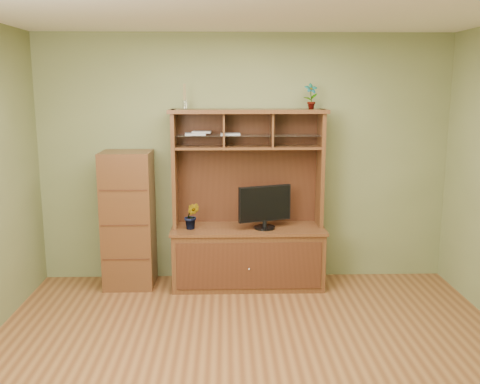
{
  "coord_description": "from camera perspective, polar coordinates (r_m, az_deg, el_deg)",
  "views": [
    {
      "loc": [
        -0.21,
        -3.84,
        2.12
      ],
      "look_at": [
        -0.07,
        1.2,
        1.14
      ],
      "focal_mm": 40.0,
      "sensor_mm": 36.0,
      "label": 1
    }
  ],
  "objects": [
    {
      "name": "top_plant",
      "position": [
        5.72,
        7.58,
        10.1
      ],
      "size": [
        0.16,
        0.12,
        0.27
      ],
      "primitive_type": "imported",
      "rotation": [
        0.0,
        0.0,
        0.15
      ],
      "color": "#366D26",
      "rests_on": "media_hutch"
    },
    {
      "name": "reed_diffuser",
      "position": [
        5.67,
        -5.93,
        9.81
      ],
      "size": [
        0.05,
        0.05,
        0.26
      ],
      "color": "silver",
      "rests_on": "media_hutch"
    },
    {
      "name": "monitor",
      "position": [
        5.64,
        2.66,
        -1.52
      ],
      "size": [
        0.56,
        0.24,
        0.46
      ],
      "rotation": [
        0.0,
        0.0,
        0.34
      ],
      "color": "black",
      "rests_on": "media_hutch"
    },
    {
      "name": "media_hutch",
      "position": [
        5.8,
        0.85,
        -4.94
      ],
      "size": [
        1.66,
        0.61,
        1.9
      ],
      "color": "#4A2515",
      "rests_on": "room"
    },
    {
      "name": "magazines",
      "position": [
        5.67,
        -3.38,
        6.27
      ],
      "size": [
        0.59,
        0.18,
        0.04
      ],
      "color": "silver",
      "rests_on": "media_hutch"
    },
    {
      "name": "side_cabinet",
      "position": [
        5.85,
        -11.8,
        -2.9
      ],
      "size": [
        0.52,
        0.48,
        1.47
      ],
      "color": "#4A2515",
      "rests_on": "room"
    },
    {
      "name": "orchid_plant",
      "position": [
        5.66,
        -5.17,
        -2.57
      ],
      "size": [
        0.17,
        0.14,
        0.29
      ],
      "primitive_type": "imported",
      "rotation": [
        0.0,
        0.0,
        -0.11
      ],
      "color": "#316121",
      "rests_on": "media_hutch"
    },
    {
      "name": "room",
      "position": [
        3.93,
        1.5,
        -0.29
      ],
      "size": [
        4.54,
        4.04,
        2.74
      ],
      "color": "brown",
      "rests_on": "ground"
    }
  ]
}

